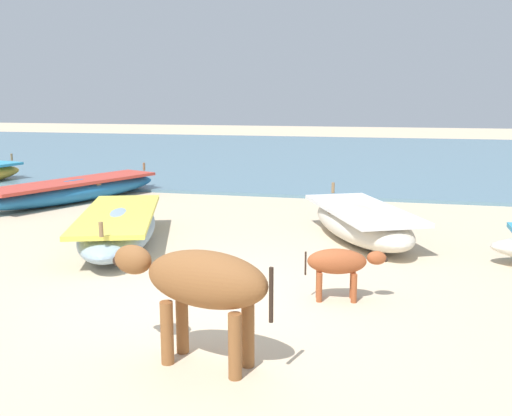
{
  "coord_description": "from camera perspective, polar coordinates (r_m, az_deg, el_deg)",
  "views": [
    {
      "loc": [
        2.04,
        -6.25,
        2.39
      ],
      "look_at": [
        -0.07,
        2.77,
        0.6
      ],
      "focal_mm": 40.76,
      "sensor_mm": 36.0,
      "label": 1
    }
  ],
  "objects": [
    {
      "name": "calf_far_rust",
      "position": [
        6.94,
        8.22,
        -5.4
      ],
      "size": [
        0.97,
        0.39,
        0.63
      ],
      "rotation": [
        0.0,
        0.0,
        0.17
      ],
      "color": "#9E4C28",
      "rests_on": "ground"
    },
    {
      "name": "cow_adult_brown",
      "position": [
        5.2,
        -5.46,
        -7.33
      ],
      "size": [
        1.62,
        0.7,
        1.06
      ],
      "rotation": [
        0.0,
        0.0,
        2.94
      ],
      "color": "brown",
      "rests_on": "ground"
    },
    {
      "name": "fishing_boat_3",
      "position": [
        13.93,
        -17.37,
        1.7
      ],
      "size": [
        2.76,
        4.73,
        0.7
      ],
      "rotation": [
        0.0,
        0.0,
        1.17
      ],
      "color": "#1E669E",
      "rests_on": "ground"
    },
    {
      "name": "fishing_boat_6",
      "position": [
        9.65,
        -13.32,
        -1.85
      ],
      "size": [
        2.27,
        3.84,
        0.76
      ],
      "rotation": [
        0.0,
        0.0,
        5.04
      ],
      "color": "#8CA5B7",
      "rests_on": "ground"
    },
    {
      "name": "sea_water",
      "position": [
        23.65,
        8.15,
        5.14
      ],
      "size": [
        60.0,
        20.0,
        0.08
      ],
      "primitive_type": "cube",
      "color": "slate",
      "rests_on": "ground"
    },
    {
      "name": "fishing_boat_1",
      "position": [
        9.9,
        10.31,
        -1.38
      ],
      "size": [
        2.39,
        3.37,
        0.77
      ],
      "rotation": [
        0.0,
        0.0,
        2.01
      ],
      "color": "beige",
      "rests_on": "ground"
    },
    {
      "name": "ground",
      "position": [
        6.99,
        -4.7,
        -9.09
      ],
      "size": [
        80.0,
        80.0,
        0.0
      ],
      "primitive_type": "plane",
      "color": "beige"
    }
  ]
}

